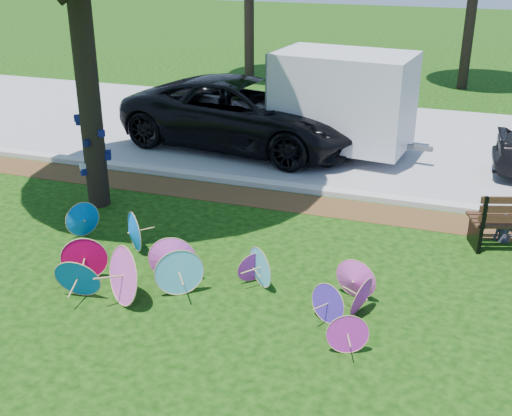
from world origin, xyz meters
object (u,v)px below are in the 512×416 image
Objects in this scene: black_van at (245,114)px; cargo_trailer at (344,99)px; person_left at (507,216)px; parasol_pile at (182,267)px.

black_van is 1.97× the size of cargo_trailer.
black_van is at bearing -170.74° from cargo_trailer.
cargo_trailer is at bearing -79.98° from black_van.
black_van reaches higher than person_left.
black_van is (-1.54, 7.19, 0.51)m from parasol_pile.
cargo_trailer reaches higher than black_van.
parasol_pile is at bearing -91.14° from cargo_trailer.
black_van is 6.23× the size of person_left.
cargo_trailer is at bearing 82.33° from parasol_pile.
cargo_trailer is 5.56m from person_left.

